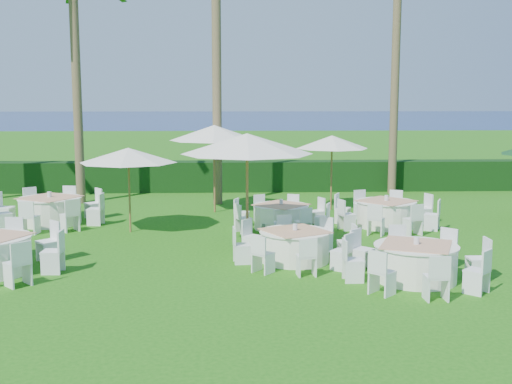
% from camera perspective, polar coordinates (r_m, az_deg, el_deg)
% --- Properties ---
extents(ground, '(120.00, 120.00, 0.00)m').
position_cam_1_polar(ground, '(14.17, -1.92, -6.88)').
color(ground, '#1A5D10').
rests_on(ground, ground).
extents(hedge, '(34.00, 1.00, 1.20)m').
position_cam_1_polar(hedge, '(25.86, -2.11, 1.42)').
color(hedge, black).
rests_on(hedge, ground).
extents(ocean, '(260.00, 260.00, 0.00)m').
position_cam_1_polar(ocean, '(115.73, -2.26, 6.51)').
color(ocean, '#071B47').
rests_on(ocean, ground).
extents(banquet_table_b, '(2.86, 2.86, 0.87)m').
position_cam_1_polar(banquet_table_b, '(14.79, 3.48, -4.73)').
color(banquet_table_b, white).
rests_on(banquet_table_b, ground).
extents(banquet_table_c, '(3.00, 3.00, 0.92)m').
position_cam_1_polar(banquet_table_c, '(13.64, 14.02, -6.01)').
color(banquet_table_c, white).
rests_on(banquet_table_c, ground).
extents(banquet_table_d, '(3.23, 3.23, 0.97)m').
position_cam_1_polar(banquet_table_d, '(20.03, -17.83, -1.52)').
color(banquet_table_d, white).
rests_on(banquet_table_d, ground).
extents(banquet_table_e, '(2.73, 2.73, 0.86)m').
position_cam_1_polar(banquet_table_e, '(18.41, 2.25, -2.14)').
color(banquet_table_e, white).
rests_on(banquet_table_e, ground).
extents(banquet_table_f, '(2.98, 2.98, 0.92)m').
position_cam_1_polar(banquet_table_f, '(19.09, 11.48, -1.83)').
color(banquet_table_f, white).
rests_on(banquet_table_f, ground).
extents(umbrella_a, '(2.69, 2.69, 2.37)m').
position_cam_1_polar(umbrella_a, '(18.04, -11.28, 3.22)').
color(umbrella_a, brown).
rests_on(umbrella_a, ground).
extents(umbrella_b, '(3.22, 3.22, 2.88)m').
position_cam_1_polar(umbrella_b, '(15.51, -0.80, 4.31)').
color(umbrella_b, brown).
rests_on(umbrella_b, ground).
extents(umbrella_c, '(2.89, 2.89, 2.86)m').
position_cam_1_polar(umbrella_c, '(20.85, -3.74, 5.27)').
color(umbrella_c, brown).
rests_on(umbrella_c, ground).
extents(umbrella_d, '(2.41, 2.41, 2.50)m').
position_cam_1_polar(umbrella_d, '(21.44, 6.77, 4.43)').
color(umbrella_d, brown).
rests_on(umbrella_d, ground).
extents(palm_b, '(4.34, 4.29, 8.22)m').
position_cam_1_polar(palm_b, '(23.54, -15.69, 10.08)').
color(palm_b, brown).
rests_on(palm_b, ground).
extents(palm_c, '(4.20, 4.39, 10.50)m').
position_cam_1_polar(palm_c, '(22.60, -3.54, 13.42)').
color(palm_c, brown).
rests_on(palm_c, ground).
extents(palm_d, '(4.32, 4.32, 9.75)m').
position_cam_1_polar(palm_d, '(25.60, 12.32, 11.79)').
color(palm_d, brown).
rests_on(palm_d, ground).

